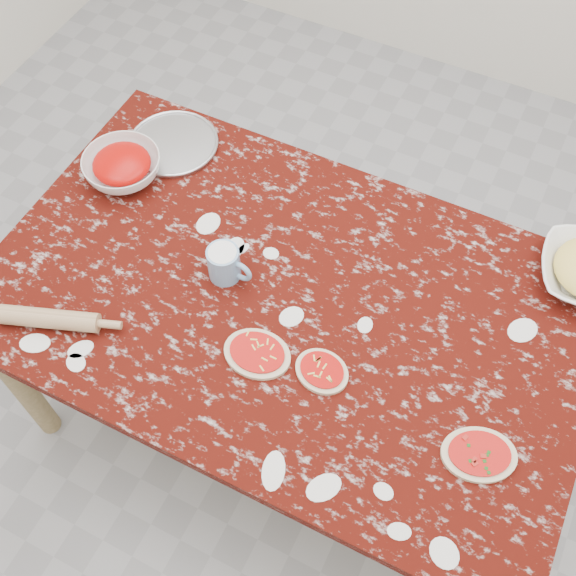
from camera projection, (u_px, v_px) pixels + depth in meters
The scene contains 9 objects.
ground at pixel (288, 409), 2.47m from camera, with size 4.00×4.00×0.00m, color gray.
worktable at pixel (288, 314), 1.90m from camera, with size 1.60×1.00×0.75m.
pizza_tray at pixel (173, 144), 2.13m from camera, with size 0.27×0.27×0.01m, color #B2B2B7.
sauce_bowl at pixel (123, 167), 2.03m from camera, with size 0.23×0.23×0.07m, color white.
flour_mug at pixel (225, 264), 1.83m from camera, with size 0.13×0.09×0.10m.
pizza_left at pixel (257, 354), 1.74m from camera, with size 0.18×0.15×0.02m.
pizza_mid at pixel (322, 371), 1.71m from camera, with size 0.16×0.14×0.02m.
pizza_right at pixel (479, 454), 1.60m from camera, with size 0.21×0.19×0.02m.
rolling_pin at pixel (49, 319), 1.77m from camera, with size 0.05×0.05×0.26m, color tan.
Camera 1 is at (0.43, -0.86, 2.31)m, focal length 43.29 mm.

